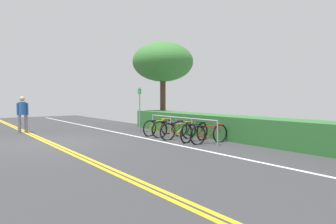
{
  "coord_description": "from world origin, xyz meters",
  "views": [
    {
      "loc": [
        11.1,
        -2.9,
        1.64
      ],
      "look_at": [
        2.21,
        3.65,
        1.08
      ],
      "focal_mm": 32.07,
      "sensor_mm": 36.0,
      "label": 1
    }
  ],
  "objects_px": {
    "bicycle_3": "(195,132)",
    "pedestrian": "(23,112)",
    "bicycle_2": "(178,131)",
    "bicycle_4": "(209,134)",
    "tree_near_left": "(163,62)",
    "bicycle_0": "(158,127)",
    "sign_post_near": "(140,105)",
    "bike_rack": "(181,123)",
    "bicycle_1": "(170,129)"
  },
  "relations": [
    {
      "from": "bicycle_4",
      "to": "sign_post_near",
      "type": "height_order",
      "value": "sign_post_near"
    },
    {
      "from": "bicycle_2",
      "to": "pedestrian",
      "type": "relative_size",
      "value": 0.99
    },
    {
      "from": "bicycle_3",
      "to": "pedestrian",
      "type": "xyz_separation_m",
      "value": [
        -6.64,
        -4.54,
        0.62
      ]
    },
    {
      "from": "bicycle_3",
      "to": "sign_post_near",
      "type": "distance_m",
      "value": 3.85
    },
    {
      "from": "bicycle_0",
      "to": "bicycle_1",
      "type": "xyz_separation_m",
      "value": [
        0.76,
        0.05,
        -0.0
      ]
    },
    {
      "from": "bicycle_3",
      "to": "tree_near_left",
      "type": "xyz_separation_m",
      "value": [
        -5.45,
        2.45,
        3.23
      ]
    },
    {
      "from": "pedestrian",
      "to": "tree_near_left",
      "type": "bearing_deg",
      "value": 80.35
    },
    {
      "from": "bicycle_2",
      "to": "bicycle_3",
      "type": "distance_m",
      "value": 0.82
    },
    {
      "from": "bike_rack",
      "to": "pedestrian",
      "type": "xyz_separation_m",
      "value": [
        -5.86,
        -4.53,
        0.34
      ]
    },
    {
      "from": "bicycle_0",
      "to": "tree_near_left",
      "type": "xyz_separation_m",
      "value": [
        -3.17,
        2.49,
        3.23
      ]
    },
    {
      "from": "pedestrian",
      "to": "sign_post_near",
      "type": "distance_m",
      "value": 5.32
    },
    {
      "from": "bicycle_0",
      "to": "bicycle_2",
      "type": "bearing_deg",
      "value": -2.97
    },
    {
      "from": "bicycle_0",
      "to": "bicycle_2",
      "type": "relative_size",
      "value": 1.02
    },
    {
      "from": "bike_rack",
      "to": "bicycle_2",
      "type": "bearing_deg",
      "value": -100.85
    },
    {
      "from": "tree_near_left",
      "to": "bicycle_4",
      "type": "bearing_deg",
      "value": -20.96
    },
    {
      "from": "bicycle_0",
      "to": "tree_near_left",
      "type": "distance_m",
      "value": 5.17
    },
    {
      "from": "tree_near_left",
      "to": "bicycle_0",
      "type": "bearing_deg",
      "value": -38.22
    },
    {
      "from": "bicycle_3",
      "to": "pedestrian",
      "type": "height_order",
      "value": "pedestrian"
    },
    {
      "from": "bicycle_0",
      "to": "bicycle_3",
      "type": "relative_size",
      "value": 1.02
    },
    {
      "from": "bike_rack",
      "to": "bicycle_3",
      "type": "bearing_deg",
      "value": 1.16
    },
    {
      "from": "bicycle_3",
      "to": "sign_post_near",
      "type": "xyz_separation_m",
      "value": [
        -3.73,
        -0.1,
        0.92
      ]
    },
    {
      "from": "bike_rack",
      "to": "bicycle_1",
      "type": "relative_size",
      "value": 2.43
    },
    {
      "from": "bicycle_0",
      "to": "bike_rack",
      "type": "bearing_deg",
      "value": 1.04
    },
    {
      "from": "bicycle_0",
      "to": "tree_near_left",
      "type": "height_order",
      "value": "tree_near_left"
    },
    {
      "from": "bicycle_2",
      "to": "tree_near_left",
      "type": "height_order",
      "value": "tree_near_left"
    },
    {
      "from": "bicycle_2",
      "to": "pedestrian",
      "type": "distance_m",
      "value": 7.35
    },
    {
      "from": "pedestrian",
      "to": "tree_near_left",
      "type": "distance_m",
      "value": 7.56
    },
    {
      "from": "bicycle_1",
      "to": "bicycle_2",
      "type": "distance_m",
      "value": 0.73
    },
    {
      "from": "bike_rack",
      "to": "bicycle_2",
      "type": "xyz_separation_m",
      "value": [
        -0.02,
        -0.1,
        -0.29
      ]
    },
    {
      "from": "bicycle_0",
      "to": "sign_post_near",
      "type": "distance_m",
      "value": 1.72
    },
    {
      "from": "bike_rack",
      "to": "sign_post_near",
      "type": "height_order",
      "value": "sign_post_near"
    },
    {
      "from": "pedestrian",
      "to": "bicycle_0",
      "type": "bearing_deg",
      "value": 45.94
    },
    {
      "from": "bicycle_1",
      "to": "bicycle_2",
      "type": "height_order",
      "value": "bicycle_1"
    },
    {
      "from": "bicycle_0",
      "to": "bicycle_4",
      "type": "xyz_separation_m",
      "value": [
        2.94,
        0.16,
        -0.01
      ]
    },
    {
      "from": "tree_near_left",
      "to": "bicycle_3",
      "type": "bearing_deg",
      "value": -24.19
    },
    {
      "from": "bicycle_0",
      "to": "bicycle_3",
      "type": "bearing_deg",
      "value": 1.08
    },
    {
      "from": "bicycle_2",
      "to": "pedestrian",
      "type": "xyz_separation_m",
      "value": [
        -5.84,
        -4.42,
        0.63
      ]
    },
    {
      "from": "bicycle_0",
      "to": "pedestrian",
      "type": "xyz_separation_m",
      "value": [
        -4.36,
        -4.5,
        0.62
      ]
    },
    {
      "from": "bicycle_4",
      "to": "tree_near_left",
      "type": "height_order",
      "value": "tree_near_left"
    },
    {
      "from": "bicycle_3",
      "to": "bicycle_1",
      "type": "bearing_deg",
      "value": 179.72
    },
    {
      "from": "bicycle_1",
      "to": "bicycle_2",
      "type": "xyz_separation_m",
      "value": [
        0.72,
        -0.13,
        -0.01
      ]
    },
    {
      "from": "bicycle_1",
      "to": "pedestrian",
      "type": "height_order",
      "value": "pedestrian"
    },
    {
      "from": "bicycle_4",
      "to": "pedestrian",
      "type": "xyz_separation_m",
      "value": [
        -7.29,
        -4.66,
        0.63
      ]
    },
    {
      "from": "bicycle_2",
      "to": "bicycle_4",
      "type": "distance_m",
      "value": 1.47
    },
    {
      "from": "sign_post_near",
      "to": "bicycle_4",
      "type": "bearing_deg",
      "value": 2.81
    },
    {
      "from": "bicycle_1",
      "to": "bicycle_3",
      "type": "xyz_separation_m",
      "value": [
        1.53,
        -0.01,
        0.0
      ]
    },
    {
      "from": "bike_rack",
      "to": "bicycle_0",
      "type": "bearing_deg",
      "value": -178.96
    },
    {
      "from": "bicycle_4",
      "to": "pedestrian",
      "type": "bearing_deg",
      "value": -147.44
    },
    {
      "from": "bicycle_1",
      "to": "bicycle_2",
      "type": "bearing_deg",
      "value": -10.01
    },
    {
      "from": "bicycle_1",
      "to": "tree_near_left",
      "type": "height_order",
      "value": "tree_near_left"
    }
  ]
}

